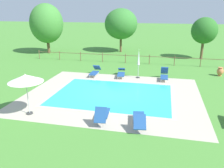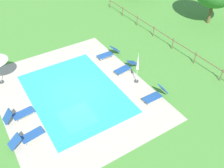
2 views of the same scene
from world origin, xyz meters
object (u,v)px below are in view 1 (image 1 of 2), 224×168
object	(u,v)px
sun_lounger_south_near_corner	(95,72)
patio_umbrella_open_foreground	(26,79)
sun_lounger_north_end	(102,114)
tree_far_west	(204,31)
tree_west_mid	(121,24)
tree_centre	(47,24)
sun_lounger_north_far	(121,73)
patio_umbrella_closed_row_west	(139,60)
sun_lounger_north_near_steps	(139,119)
terracotta_urn_near_fence	(220,71)
sun_lounger_north_mid	(164,75)

from	to	relation	value
sun_lounger_south_near_corner	patio_umbrella_open_foreground	bearing A→B (deg)	-99.33
sun_lounger_north_end	tree_far_west	distance (m)	19.44
tree_west_mid	tree_centre	distance (m)	9.69
sun_lounger_north_end	tree_centre	bearing A→B (deg)	124.87
sun_lounger_north_far	patio_umbrella_closed_row_west	bearing A→B (deg)	-1.11
sun_lounger_north_near_steps	patio_umbrella_open_foreground	size ratio (longest dim) A/B	0.87
tree_west_mid	tree_centre	xyz separation A→B (m)	(-9.25, -2.91, 0.11)
sun_lounger_south_near_corner	patio_umbrella_closed_row_west	world-z (taller)	patio_umbrella_closed_row_west
sun_lounger_north_far	tree_far_west	size ratio (longest dim) A/B	0.45
sun_lounger_north_end	terracotta_urn_near_fence	size ratio (longest dim) A/B	2.45
sun_lounger_north_far	patio_umbrella_open_foreground	distance (m)	9.46
terracotta_urn_near_fence	tree_centre	world-z (taller)	tree_centre
tree_far_west	tree_west_mid	xyz separation A→B (m)	(-10.15, 2.46, 0.44)
sun_lounger_south_near_corner	tree_west_mid	world-z (taller)	tree_west_mid
patio_umbrella_open_foreground	terracotta_urn_near_fence	distance (m)	16.34
patio_umbrella_closed_row_west	tree_centre	bearing A→B (deg)	145.41
sun_lounger_north_end	tree_centre	size ratio (longest dim) A/B	0.30
sun_lounger_north_far	sun_lounger_south_near_corner	xyz separation A→B (m)	(-2.36, -0.15, 0.02)
sun_lounger_north_mid	tree_centre	world-z (taller)	tree_centre
terracotta_urn_near_fence	sun_lounger_north_end	bearing A→B (deg)	-126.98
sun_lounger_north_far	patio_umbrella_closed_row_west	xyz separation A→B (m)	(1.47, -0.03, 1.19)
sun_lounger_north_end	terracotta_urn_near_fence	xyz separation A→B (m)	(7.96, 10.57, 0.03)
patio_umbrella_closed_row_west	tree_centre	size ratio (longest dim) A/B	0.39
sun_lounger_south_near_corner	terracotta_urn_near_fence	distance (m)	11.11
sun_lounger_south_near_corner	terracotta_urn_near_fence	world-z (taller)	sun_lounger_south_near_corner
patio_umbrella_open_foreground	sun_lounger_north_mid	bearing A→B (deg)	48.65
sun_lounger_north_mid	tree_far_west	world-z (taller)	tree_far_west
sun_lounger_south_near_corner	tree_centre	size ratio (longest dim) A/B	0.31
sun_lounger_north_mid	terracotta_urn_near_fence	size ratio (longest dim) A/B	2.34
sun_lounger_north_end	tree_centre	distance (m)	21.40
sun_lounger_north_far	tree_centre	xyz separation A→B (m)	(-11.53, 8.94, 3.49)
sun_lounger_north_end	terracotta_urn_near_fence	world-z (taller)	sun_lounger_north_end
sun_lounger_north_far	patio_umbrella_open_foreground	xyz separation A→B (m)	(-3.73, -8.51, 1.76)
sun_lounger_north_near_steps	patio_umbrella_closed_row_west	xyz separation A→B (m)	(-1.03, 8.45, 1.17)
sun_lounger_north_far	patio_umbrella_open_foreground	bearing A→B (deg)	-113.68
tree_centre	sun_lounger_north_far	bearing A→B (deg)	-37.79
sun_lounger_north_mid	patio_umbrella_open_foreground	xyz separation A→B (m)	(-7.42, -8.43, 1.71)
patio_umbrella_open_foreground	tree_far_west	size ratio (longest dim) A/B	0.50
sun_lounger_north_end	tree_centre	xyz separation A→B (m)	(-12.07, 17.32, 3.44)
patio_umbrella_open_foreground	sun_lounger_south_near_corner	bearing A→B (deg)	80.67
sun_lounger_north_mid	sun_lounger_north_end	bearing A→B (deg)	-110.76
tree_far_west	sun_lounger_north_mid	bearing A→B (deg)	-113.77
sun_lounger_south_near_corner	patio_umbrella_open_foreground	xyz separation A→B (m)	(-1.37, -8.37, 1.74)
sun_lounger_north_near_steps	sun_lounger_south_near_corner	world-z (taller)	sun_lounger_south_near_corner
patio_umbrella_closed_row_west	tree_west_mid	bearing A→B (deg)	107.58
sun_lounger_north_mid	tree_west_mid	world-z (taller)	tree_west_mid
tree_west_mid	sun_lounger_north_end	bearing A→B (deg)	-82.05
sun_lounger_north_end	patio_umbrella_open_foreground	size ratio (longest dim) A/B	0.81
patio_umbrella_open_foreground	tree_west_mid	distance (m)	20.48
sun_lounger_north_near_steps	terracotta_urn_near_fence	world-z (taller)	sun_lounger_north_near_steps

